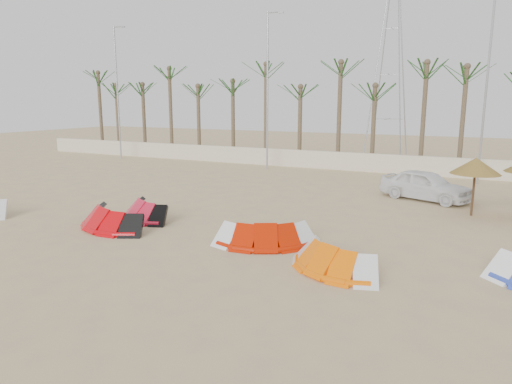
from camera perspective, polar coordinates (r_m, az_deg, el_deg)
The scene contains 13 objects.
ground at distance 13.87m, azimuth -11.20°, elevation -9.66°, with size 120.00×120.00×0.00m, color tan.
boundary_wall at distance 33.46m, azimuth 12.24°, elevation 3.71°, with size 60.00×0.30×1.30m, color beige.
palm_line at distance 34.53m, azimuth 14.38°, elevation 13.49°, with size 52.00×4.00×7.70m.
lamp_a at distance 41.18m, azimuth -16.90°, elevation 12.00°, with size 1.25×0.14×11.00m.
lamp_b at distance 33.29m, azimuth 1.50°, elevation 12.76°, with size 1.25×0.14×11.00m.
lamp_c at distance 30.22m, azimuth 26.93°, elevation 11.72°, with size 1.25×0.14×11.00m.
pylon at distance 39.15m, azimuth 15.79°, elevation 3.65°, with size 3.00×3.00×14.00m, color #A5A8AD, non-canonical shape.
kite_red_left at distance 18.96m, azimuth -16.96°, elevation -2.91°, with size 3.96×2.47×0.90m.
kite_red_mid at distance 19.94m, azimuth -13.26°, elevation -2.04°, with size 3.33×2.43×0.90m.
kite_red_right at distance 16.02m, azimuth 1.64°, elevation -4.98°, with size 3.91×2.79×0.90m.
kite_orange at distance 13.81m, azimuth 9.88°, elevation -7.85°, with size 3.49×2.55×0.90m.
parasol_left at distance 21.66m, azimuth 25.77°, elevation 2.94°, with size 2.08×2.08×2.54m.
car at distance 24.47m, azimuth 20.43°, elevation 0.81°, with size 1.80×4.47×1.52m, color white.
Camera 1 is at (8.00, -10.21, 4.90)m, focal length 32.00 mm.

